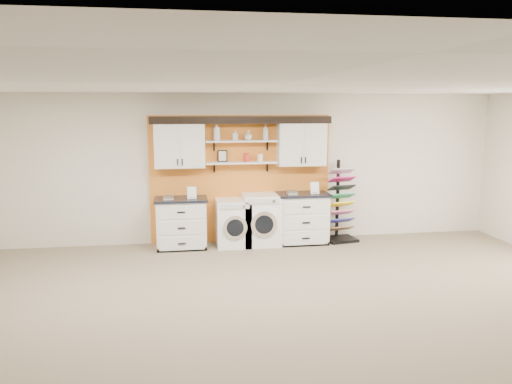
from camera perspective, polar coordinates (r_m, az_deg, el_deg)
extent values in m
plane|color=#7E6955|center=(6.01, 3.03, -15.45)|extent=(10.00, 10.00, 0.00)
plane|color=white|center=(5.45, 3.30, 12.27)|extent=(10.00, 10.00, 0.00)
plane|color=beige|center=(9.46, -1.80, 2.72)|extent=(10.00, 0.00, 10.00)
cube|color=orange|center=(9.45, -1.77, 1.49)|extent=(3.40, 0.07, 2.40)
cube|color=white|center=(9.15, -8.74, 5.39)|extent=(0.90, 0.34, 0.84)
cube|color=white|center=(8.98, -10.15, 5.27)|extent=(0.42, 0.01, 0.78)
cube|color=white|center=(8.98, -7.33, 5.34)|extent=(0.42, 0.01, 0.78)
cube|color=white|center=(9.42, 5.20, 5.59)|extent=(0.90, 0.34, 0.84)
cube|color=white|center=(9.20, 4.12, 5.50)|extent=(0.42, 0.01, 0.78)
cube|color=white|center=(9.31, 6.78, 5.51)|extent=(0.42, 0.01, 0.78)
cube|color=white|center=(9.25, -1.66, 3.37)|extent=(1.32, 0.28, 0.03)
cube|color=white|center=(9.21, -1.67, 5.84)|extent=(1.32, 0.28, 0.03)
cube|color=black|center=(9.22, -1.70, 8.33)|extent=(3.30, 0.40, 0.10)
cube|color=black|center=(9.03, -1.55, 7.92)|extent=(3.30, 0.04, 0.04)
cube|color=black|center=(9.25, -3.86, 4.13)|extent=(0.18, 0.02, 0.22)
cube|color=beige|center=(9.24, -3.85, 4.12)|extent=(0.14, 0.01, 0.18)
cylinder|color=red|center=(9.25, -1.05, 3.96)|extent=(0.11, 0.11, 0.16)
cylinder|color=silver|center=(9.29, 0.49, 3.93)|extent=(0.10, 0.10, 0.14)
cube|color=white|center=(9.22, -8.51, -3.63)|extent=(0.88, 0.60, 0.88)
cube|color=black|center=(9.06, -8.44, -6.52)|extent=(0.88, 0.06, 0.07)
cube|color=black|center=(9.13, -8.58, -0.81)|extent=(0.94, 0.66, 0.04)
cube|color=white|center=(8.86, -8.55, -2.29)|extent=(0.80, 0.02, 0.25)
cube|color=white|center=(8.92, -8.50, -4.08)|extent=(0.80, 0.02, 0.25)
cube|color=white|center=(9.00, -8.45, -5.84)|extent=(0.80, 0.02, 0.25)
cube|color=white|center=(9.49, 5.28, -3.08)|extent=(0.91, 0.60, 0.91)
cube|color=black|center=(9.34, 5.64, -5.97)|extent=(0.91, 0.06, 0.07)
cube|color=black|center=(9.39, 5.33, -0.24)|extent=(0.98, 0.66, 0.04)
cube|color=white|center=(9.14, 5.77, -1.70)|extent=(0.83, 0.02, 0.25)
cube|color=white|center=(9.20, 5.74, -3.50)|extent=(0.83, 0.02, 0.25)
cube|color=white|center=(9.27, 5.71, -5.27)|extent=(0.83, 0.02, 0.25)
cube|color=white|center=(9.27, -2.64, -3.50)|extent=(0.62, 0.66, 0.87)
cube|color=silver|center=(8.87, -2.43, -1.67)|extent=(0.53, 0.02, 0.09)
cylinder|color=silver|center=(8.95, -2.41, -4.08)|extent=(0.44, 0.05, 0.44)
cylinder|color=black|center=(8.93, -2.40, -4.12)|extent=(0.31, 0.03, 0.31)
cube|color=white|center=(9.33, 0.57, -3.15)|extent=(0.68, 0.66, 0.95)
cube|color=silver|center=(8.92, 0.92, -1.08)|extent=(0.58, 0.02, 0.10)
cylinder|color=silver|center=(9.01, 0.92, -3.71)|extent=(0.48, 0.05, 0.48)
cylinder|color=black|center=(8.99, 0.94, -3.75)|extent=(0.34, 0.03, 0.34)
cube|color=black|center=(9.80, 9.64, -5.34)|extent=(0.64, 0.56, 0.06)
cube|color=black|center=(9.78, 9.30, -0.73)|extent=(0.05, 0.05, 1.51)
cube|color=brown|center=(9.77, 9.62, -4.14)|extent=(0.51, 0.34, 0.14)
cube|color=#2C2E9A|center=(9.73, 9.64, -3.23)|extent=(0.51, 0.34, 0.14)
cube|color=pink|center=(9.70, 9.67, -2.31)|extent=(0.51, 0.34, 0.14)
cube|color=#FCFF1A|center=(9.66, 9.70, -1.38)|extent=(0.51, 0.34, 0.14)
cube|color=#268D76|center=(9.63, 9.73, -0.44)|extent=(0.51, 0.34, 0.14)
cube|color=black|center=(9.61, 9.75, 0.50)|extent=(0.51, 0.34, 0.14)
cube|color=#F41C7E|center=(9.58, 9.78, 1.44)|extent=(0.51, 0.34, 0.14)
cube|color=silver|center=(9.56, 9.81, 2.39)|extent=(0.51, 0.34, 0.14)
imported|color=silver|center=(9.16, -4.50, 6.90)|extent=(0.16, 0.16, 0.32)
imported|color=silver|center=(9.19, -2.36, 6.52)|extent=(0.11, 0.11, 0.19)
imported|color=silver|center=(9.22, -0.91, 6.50)|extent=(0.16, 0.16, 0.18)
imported|color=silver|center=(9.27, 1.10, 6.86)|extent=(0.16, 0.16, 0.29)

